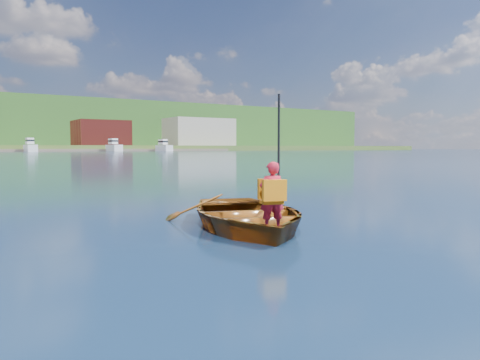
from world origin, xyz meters
name	(u,v)px	position (x,y,z in m)	size (l,w,h in m)	color
ground	(207,233)	(0.00, 0.00, 0.00)	(600.00, 600.00, 0.00)	#152D44
rowboat	(246,215)	(0.73, 0.03, 0.21)	(3.48, 4.10, 0.72)	brown
child_paddler	(272,195)	(0.58, -0.87, 0.63)	(0.43, 0.42, 1.98)	#AB182D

